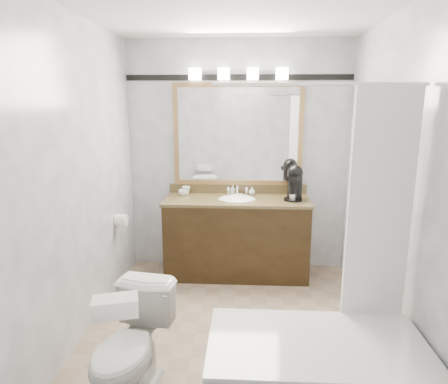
% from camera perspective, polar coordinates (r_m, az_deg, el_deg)
% --- Properties ---
extents(room, '(2.42, 2.62, 2.52)m').
position_cam_1_polar(room, '(3.13, 1.45, 1.76)').
color(room, '#9D836A').
rests_on(room, ground).
extents(vanity, '(1.53, 0.58, 0.97)m').
position_cam_1_polar(vanity, '(4.32, 1.81, -6.23)').
color(vanity, black).
rests_on(vanity, ground).
extents(mirror, '(1.40, 0.04, 1.10)m').
position_cam_1_polar(mirror, '(4.37, 2.00, 8.18)').
color(mirror, '#A57A4A').
rests_on(mirror, room).
extents(vanity_light_bar, '(1.02, 0.14, 0.12)m').
position_cam_1_polar(vanity_light_bar, '(4.31, 2.05, 16.54)').
color(vanity_light_bar, silver).
rests_on(vanity_light_bar, room).
extents(accent_stripe, '(2.40, 0.01, 0.06)m').
position_cam_1_polar(accent_stripe, '(4.37, 2.06, 16.05)').
color(accent_stripe, black).
rests_on(accent_stripe, room).
extents(bathtub, '(1.30, 0.75, 1.96)m').
position_cam_1_polar(bathtub, '(2.71, 13.43, -22.83)').
color(bathtub, white).
rests_on(bathtub, ground).
extents(tp_roll, '(0.11, 0.12, 0.12)m').
position_cam_1_polar(tp_roll, '(4.10, -14.49, -3.93)').
color(tp_roll, white).
rests_on(tp_roll, room).
extents(toilet, '(0.50, 0.75, 0.70)m').
position_cam_1_polar(toilet, '(2.72, -13.25, -20.90)').
color(toilet, white).
rests_on(toilet, ground).
extents(tissue_box, '(0.27, 0.20, 0.10)m').
position_cam_1_polar(tissue_box, '(2.34, -15.27, -15.47)').
color(tissue_box, white).
rests_on(tissue_box, toilet).
extents(coffee_maker, '(0.20, 0.23, 0.36)m').
position_cam_1_polar(coffee_maker, '(4.21, 10.06, 1.44)').
color(coffee_maker, black).
rests_on(coffee_maker, vanity).
extents(cup_left, '(0.11, 0.11, 0.07)m').
position_cam_1_polar(cup_left, '(4.37, -5.94, -0.05)').
color(cup_left, white).
rests_on(cup_left, vanity).
extents(cup_right, '(0.10, 0.10, 0.08)m').
position_cam_1_polar(cup_right, '(4.43, -5.43, 0.24)').
color(cup_right, white).
rests_on(cup_right, vanity).
extents(soap_bottle_a, '(0.06, 0.06, 0.10)m').
position_cam_1_polar(soap_bottle_a, '(4.41, 1.27, 0.32)').
color(soap_bottle_a, white).
rests_on(soap_bottle_a, vanity).
extents(soap_bottle_b, '(0.09, 0.09, 0.09)m').
position_cam_1_polar(soap_bottle_b, '(4.39, 4.01, 0.15)').
color(soap_bottle_b, white).
rests_on(soap_bottle_b, vanity).
extents(soap_bar, '(0.08, 0.06, 0.02)m').
position_cam_1_polar(soap_bar, '(4.32, 2.14, -0.44)').
color(soap_bar, beige).
rests_on(soap_bar, vanity).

